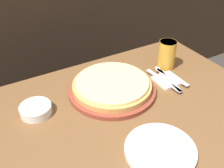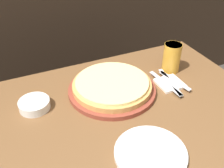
# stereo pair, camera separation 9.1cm
# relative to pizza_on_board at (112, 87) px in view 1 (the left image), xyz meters

# --- Properties ---
(pizza_on_board) EXTENTS (0.38, 0.38, 0.06)m
(pizza_on_board) POSITION_rel_pizza_on_board_xyz_m (0.00, 0.00, 0.00)
(pizza_on_board) COLOR brown
(pizza_on_board) RESTS_ON dining_table
(beer_glass) EXTENTS (0.08, 0.08, 0.14)m
(beer_glass) POSITION_rel_pizza_on_board_xyz_m (0.33, 0.04, 0.05)
(beer_glass) COLOR gold
(beer_glass) RESTS_ON dining_table
(dinner_plate) EXTENTS (0.24, 0.24, 0.02)m
(dinner_plate) POSITION_rel_pizza_on_board_xyz_m (-0.03, -0.37, -0.02)
(dinner_plate) COLOR silver
(dinner_plate) RESTS_ON dining_table
(side_bowl) EXTENTS (0.12, 0.12, 0.04)m
(side_bowl) POSITION_rel_pizza_on_board_xyz_m (-0.33, 0.03, -0.01)
(side_bowl) COLOR silver
(side_bowl) RESTS_ON dining_table
(napkin_stack) EXTENTS (0.11, 0.11, 0.01)m
(napkin_stack) POSITION_rel_pizza_on_board_xyz_m (0.26, -0.06, -0.02)
(napkin_stack) COLOR white
(napkin_stack) RESTS_ON dining_table
(fork) EXTENTS (0.04, 0.22, 0.00)m
(fork) POSITION_rel_pizza_on_board_xyz_m (0.23, -0.06, -0.01)
(fork) COLOR silver
(fork) RESTS_ON napkin_stack
(dinner_knife) EXTENTS (0.05, 0.22, 0.00)m
(dinner_knife) POSITION_rel_pizza_on_board_xyz_m (0.26, -0.06, -0.01)
(dinner_knife) COLOR silver
(dinner_knife) RESTS_ON napkin_stack
(spoon) EXTENTS (0.05, 0.18, 0.00)m
(spoon) POSITION_rel_pizza_on_board_xyz_m (0.28, -0.06, -0.01)
(spoon) COLOR silver
(spoon) RESTS_ON napkin_stack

